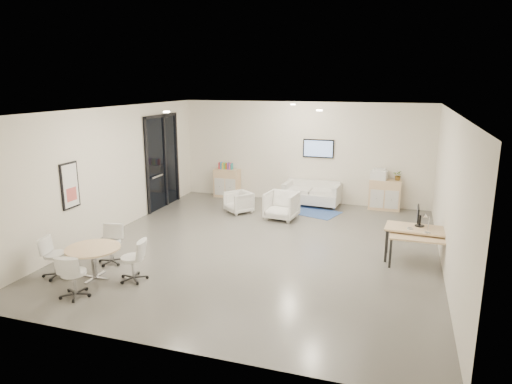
{
  "coord_description": "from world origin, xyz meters",
  "views": [
    {
      "loc": [
        3.03,
        -9.74,
        3.8
      ],
      "look_at": [
        -0.25,
        0.4,
        1.22
      ],
      "focal_mm": 32.0,
      "sensor_mm": 36.0,
      "label": 1
    }
  ],
  "objects_px": {
    "sideboard_left": "(227,183)",
    "loveseat": "(312,194)",
    "armchair_left": "(239,201)",
    "desk_rear": "(419,232)",
    "desk_front": "(421,239)",
    "armchair_right": "(281,204)",
    "round_table": "(93,252)",
    "sideboard_right": "(385,195)"
  },
  "relations": [
    {
      "from": "armchair_left",
      "to": "round_table",
      "type": "distance_m",
      "value": 5.4
    },
    {
      "from": "armchair_left",
      "to": "armchair_right",
      "type": "xyz_separation_m",
      "value": [
        1.38,
        -0.25,
        0.08
      ]
    },
    {
      "from": "armchair_left",
      "to": "armchair_right",
      "type": "relative_size",
      "value": 0.81
    },
    {
      "from": "armchair_right",
      "to": "sideboard_left",
      "type": "bearing_deg",
      "value": 147.12
    },
    {
      "from": "loveseat",
      "to": "sideboard_left",
      "type": "bearing_deg",
      "value": -179.62
    },
    {
      "from": "sideboard_right",
      "to": "sideboard_left",
      "type": "bearing_deg",
      "value": 179.93
    },
    {
      "from": "round_table",
      "to": "loveseat",
      "type": "bearing_deg",
      "value": 66.03
    },
    {
      "from": "loveseat",
      "to": "desk_front",
      "type": "distance_m",
      "value": 5.21
    },
    {
      "from": "armchair_right",
      "to": "desk_rear",
      "type": "relative_size",
      "value": 0.59
    },
    {
      "from": "sideboard_right",
      "to": "desk_rear",
      "type": "height_order",
      "value": "sideboard_right"
    },
    {
      "from": "sideboard_left",
      "to": "desk_rear",
      "type": "relative_size",
      "value": 0.65
    },
    {
      "from": "loveseat",
      "to": "desk_front",
      "type": "relative_size",
      "value": 1.39
    },
    {
      "from": "armchair_left",
      "to": "desk_front",
      "type": "relative_size",
      "value": 0.55
    },
    {
      "from": "sideboard_left",
      "to": "round_table",
      "type": "bearing_deg",
      "value": -90.62
    },
    {
      "from": "desk_front",
      "to": "armchair_right",
      "type": "bearing_deg",
      "value": 146.3
    },
    {
      "from": "sideboard_right",
      "to": "armchair_right",
      "type": "distance_m",
      "value": 3.35
    },
    {
      "from": "sideboard_left",
      "to": "desk_front",
      "type": "relative_size",
      "value": 0.74
    },
    {
      "from": "loveseat",
      "to": "round_table",
      "type": "bearing_deg",
      "value": -109.88
    },
    {
      "from": "round_table",
      "to": "sideboard_left",
      "type": "bearing_deg",
      "value": 89.38
    },
    {
      "from": "sideboard_left",
      "to": "round_table",
      "type": "xyz_separation_m",
      "value": [
        -0.08,
        -6.98,
        0.08
      ]
    },
    {
      "from": "sideboard_left",
      "to": "armchair_right",
      "type": "relative_size",
      "value": 1.1
    },
    {
      "from": "armchair_right",
      "to": "desk_rear",
      "type": "xyz_separation_m",
      "value": [
        3.62,
        -2.09,
        0.23
      ]
    },
    {
      "from": "loveseat",
      "to": "armchair_right",
      "type": "height_order",
      "value": "armchair_right"
    },
    {
      "from": "sideboard_left",
      "to": "desk_rear",
      "type": "xyz_separation_m",
      "value": [
        6.03,
        -4.03,
        0.19
      ]
    },
    {
      "from": "sideboard_left",
      "to": "round_table",
      "type": "relative_size",
      "value": 0.9
    },
    {
      "from": "armchair_right",
      "to": "round_table",
      "type": "distance_m",
      "value": 5.62
    },
    {
      "from": "armchair_left",
      "to": "desk_front",
      "type": "distance_m",
      "value": 5.7
    },
    {
      "from": "armchair_left",
      "to": "armchair_right",
      "type": "height_order",
      "value": "armchair_right"
    },
    {
      "from": "sideboard_right",
      "to": "armchair_right",
      "type": "height_order",
      "value": "sideboard_right"
    },
    {
      "from": "sideboard_left",
      "to": "armchair_left",
      "type": "height_order",
      "value": "sideboard_left"
    },
    {
      "from": "sideboard_left",
      "to": "loveseat",
      "type": "relative_size",
      "value": 0.53
    },
    {
      "from": "sideboard_left",
      "to": "round_table",
      "type": "height_order",
      "value": "sideboard_left"
    },
    {
      "from": "desk_rear",
      "to": "desk_front",
      "type": "relative_size",
      "value": 1.15
    },
    {
      "from": "sideboard_left",
      "to": "loveseat",
      "type": "distance_m",
      "value": 2.95
    },
    {
      "from": "loveseat",
      "to": "armchair_left",
      "type": "bearing_deg",
      "value": -137.65
    },
    {
      "from": "sideboard_right",
      "to": "round_table",
      "type": "distance_m",
      "value": 8.71
    },
    {
      "from": "sideboard_right",
      "to": "round_table",
      "type": "relative_size",
      "value": 0.88
    },
    {
      "from": "desk_front",
      "to": "round_table",
      "type": "height_order",
      "value": "desk_front"
    },
    {
      "from": "armchair_right",
      "to": "desk_rear",
      "type": "distance_m",
      "value": 4.18
    },
    {
      "from": "sideboard_left",
      "to": "loveseat",
      "type": "height_order",
      "value": "sideboard_left"
    },
    {
      "from": "sideboard_left",
      "to": "armchair_right",
      "type": "xyz_separation_m",
      "value": [
        2.41,
        -1.95,
        -0.04
      ]
    },
    {
      "from": "armchair_left",
      "to": "round_table",
      "type": "height_order",
      "value": "armchair_left"
    }
  ]
}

